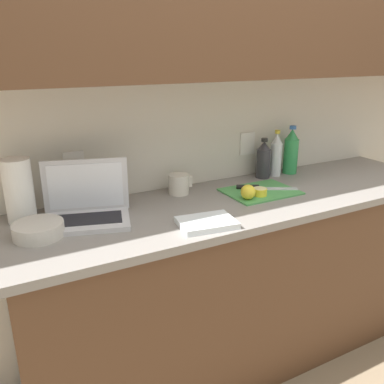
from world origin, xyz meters
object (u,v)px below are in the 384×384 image
object	(u,v)px
laptop	(87,206)
measuring_cup	(179,184)
bowl_white	(38,230)
knife	(256,187)
bottle_water_clear	(263,160)
lemon_half_cut	(260,192)
cutting_board	(260,191)
lemon_whole_beside	(248,192)
paper_towel_roll	(19,191)
bottle_green_soda	(291,152)
bottle_oil_tall	(276,155)

from	to	relation	value
laptop	measuring_cup	distance (m)	0.49
bowl_white	knife	bearing A→B (deg)	2.85
bottle_water_clear	lemon_half_cut	bearing A→B (deg)	-129.61
cutting_board	lemon_half_cut	distance (m)	0.07
cutting_board	knife	world-z (taller)	knife
lemon_whole_beside	bowl_white	bearing A→B (deg)	176.96
lemon_half_cut	bowl_white	world-z (taller)	bowl_white
laptop	lemon_whole_beside	world-z (taller)	laptop
bottle_water_clear	cutting_board	bearing A→B (deg)	-129.44
knife	measuring_cup	world-z (taller)	measuring_cup
measuring_cup	bowl_white	distance (m)	0.70
cutting_board	bottle_water_clear	distance (m)	0.27
bottle_water_clear	measuring_cup	distance (m)	0.52
measuring_cup	paper_towel_roll	size ratio (longest dim) A/B	0.46
cutting_board	paper_towel_roll	world-z (taller)	paper_towel_roll
laptop	lemon_half_cut	size ratio (longest dim) A/B	5.78
cutting_board	measuring_cup	xyz separation A→B (m)	(-0.36, 0.17, 0.04)
lemon_half_cut	bottle_water_clear	size ratio (longest dim) A/B	0.31
bottle_green_soda	bottle_oil_tall	bearing A→B (deg)	-180.00
cutting_board	lemon_half_cut	size ratio (longest dim) A/B	5.11
cutting_board	bottle_oil_tall	distance (m)	0.33
knife	bottle_oil_tall	world-z (taller)	bottle_oil_tall
lemon_half_cut	bottle_oil_tall	size ratio (longest dim) A/B	0.27
laptop	paper_towel_roll	world-z (taller)	paper_towel_roll
laptop	lemon_half_cut	world-z (taller)	laptop
bottle_green_soda	bottle_water_clear	bearing A→B (deg)	-180.00
cutting_board	bottle_water_clear	world-z (taller)	bottle_water_clear
lemon_whole_beside	bowl_white	distance (m)	0.91
bottle_oil_tall	measuring_cup	world-z (taller)	bottle_oil_tall
laptop	cutting_board	world-z (taller)	laptop
knife	bowl_white	size ratio (longest dim) A/B	1.51
laptop	bottle_water_clear	distance (m)	1.00
bottle_oil_tall	paper_towel_roll	distance (m)	1.31
knife	lemon_whole_beside	size ratio (longest dim) A/B	4.07
lemon_whole_beside	bottle_water_clear	bearing A→B (deg)	42.77
lemon_half_cut	bowl_white	size ratio (longest dim) A/B	0.36
bottle_green_soda	measuring_cup	world-z (taller)	bottle_green_soda
lemon_half_cut	paper_towel_roll	bearing A→B (deg)	168.13
lemon_half_cut	bottle_oil_tall	world-z (taller)	bottle_oil_tall
lemon_half_cut	bowl_white	bearing A→B (deg)	178.16
laptop	bottle_green_soda	size ratio (longest dim) A/B	1.45
lemon_whole_beside	bottle_green_soda	size ratio (longest dim) A/B	0.26
bottle_oil_tall	bowl_white	distance (m)	1.30
bottle_water_clear	bowl_white	xyz separation A→B (m)	(-1.19, -0.22, -0.07)
cutting_board	lemon_whole_beside	world-z (taller)	lemon_whole_beside
lemon_half_cut	paper_towel_roll	distance (m)	1.05
knife	bottle_oil_tall	bearing A→B (deg)	61.80
lemon_half_cut	measuring_cup	size ratio (longest dim) A/B	0.56
cutting_board	bottle_water_clear	xyz separation A→B (m)	(0.16, 0.20, 0.09)
laptop	lemon_whole_beside	distance (m)	0.72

